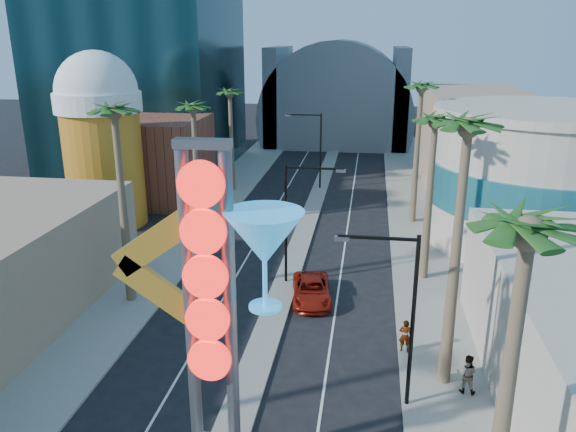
{
  "coord_description": "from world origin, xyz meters",
  "views": [
    {
      "loc": [
        5.12,
        -13.5,
        15.57
      ],
      "look_at": [
        0.33,
        18.71,
        5.07
      ],
      "focal_mm": 35.0,
      "sensor_mm": 36.0,
      "label": 1
    }
  ],
  "objects_px": {
    "neon_sign": "(233,296)",
    "pedestrian_a": "(405,336)",
    "red_pickup": "(311,290)",
    "pedestrian_b": "(467,374)"
  },
  "relations": [
    {
      "from": "neon_sign",
      "to": "pedestrian_a",
      "type": "xyz_separation_m",
      "value": [
        6.48,
        9.36,
        -6.28
      ]
    },
    {
      "from": "red_pickup",
      "to": "pedestrian_b",
      "type": "height_order",
      "value": "pedestrian_b"
    },
    {
      "from": "pedestrian_a",
      "to": "pedestrian_b",
      "type": "bearing_deg",
      "value": 139.52
    },
    {
      "from": "neon_sign",
      "to": "red_pickup",
      "type": "distance_m",
      "value": 16.18
    },
    {
      "from": "red_pickup",
      "to": "pedestrian_a",
      "type": "relative_size",
      "value": 2.81
    },
    {
      "from": "neon_sign",
      "to": "pedestrian_b",
      "type": "relative_size",
      "value": 6.71
    },
    {
      "from": "neon_sign",
      "to": "pedestrian_b",
      "type": "distance_m",
      "value": 12.65
    },
    {
      "from": "pedestrian_a",
      "to": "red_pickup",
      "type": "bearing_deg",
      "value": -35.12
    },
    {
      "from": "neon_sign",
      "to": "pedestrian_b",
      "type": "height_order",
      "value": "neon_sign"
    },
    {
      "from": "neon_sign",
      "to": "pedestrian_a",
      "type": "distance_m",
      "value": 13.0
    }
  ]
}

